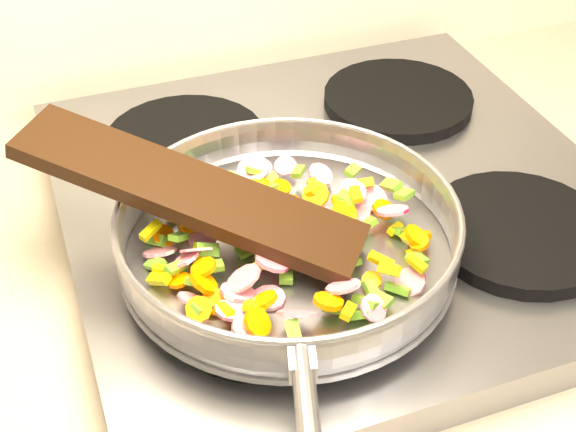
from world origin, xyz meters
name	(u,v)px	position (x,y,z in m)	size (l,w,h in m)	color
cooktop	(339,203)	(-0.70, 1.67, 0.92)	(0.60, 0.60, 0.04)	#939399
grate_fl	(261,298)	(-0.84, 1.52, 0.95)	(0.19, 0.19, 0.02)	black
grate_fr	(520,231)	(-0.56, 1.52, 0.95)	(0.19, 0.19, 0.02)	black
grate_bl	(185,141)	(-0.84, 1.81, 0.95)	(0.19, 0.19, 0.02)	black
grate_br	(398,99)	(-0.56, 1.81, 0.95)	(0.19, 0.19, 0.02)	black
saute_pan	(288,232)	(-0.80, 1.56, 0.99)	(0.37, 0.52, 0.05)	#9E9EA5
vegetable_heap	(280,238)	(-0.81, 1.57, 0.98)	(0.28, 0.27, 0.05)	#FF7500
wooden_spatula	(190,192)	(-0.88, 1.62, 1.02)	(0.34, 0.08, 0.02)	black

